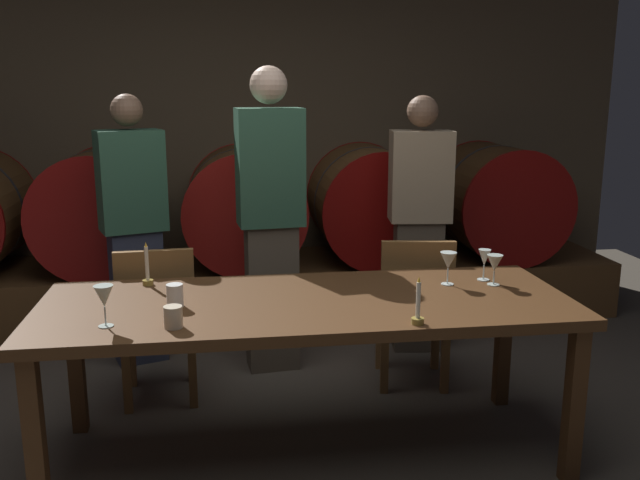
# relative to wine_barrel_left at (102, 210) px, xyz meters

# --- Properties ---
(back_wall) EXTENTS (6.14, 0.24, 2.66)m
(back_wall) POSITION_rel_wine_barrel_left_xyz_m (0.99, 0.55, 0.50)
(back_wall) COLOR brown
(back_wall) RESTS_ON ground
(barrel_shelf) EXTENTS (5.52, 0.90, 0.41)m
(barrel_shelf) POSITION_rel_wine_barrel_left_xyz_m (0.99, 0.00, -0.63)
(barrel_shelf) COLOR brown
(barrel_shelf) RESTS_ON ground
(wine_barrel_left) EXTENTS (0.86, 0.92, 0.86)m
(wine_barrel_left) POSITION_rel_wine_barrel_left_xyz_m (0.00, 0.00, 0.00)
(wine_barrel_left) COLOR brown
(wine_barrel_left) RESTS_ON barrel_shelf
(wine_barrel_center) EXTENTS (0.86, 0.92, 0.86)m
(wine_barrel_center) POSITION_rel_wine_barrel_left_xyz_m (1.00, 0.00, 0.00)
(wine_barrel_center) COLOR brown
(wine_barrel_center) RESTS_ON barrel_shelf
(wine_barrel_right) EXTENTS (0.86, 0.92, 0.86)m
(wine_barrel_right) POSITION_rel_wine_barrel_left_xyz_m (1.95, 0.00, 0.00)
(wine_barrel_right) COLOR brown
(wine_barrel_right) RESTS_ON barrel_shelf
(wine_barrel_far_right) EXTENTS (0.86, 0.92, 0.86)m
(wine_barrel_far_right) POSITION_rel_wine_barrel_left_xyz_m (2.94, 0.00, 0.00)
(wine_barrel_far_right) COLOR #513319
(wine_barrel_far_right) RESTS_ON barrel_shelf
(dining_table) EXTENTS (2.37, 0.88, 0.76)m
(dining_table) POSITION_rel_wine_barrel_left_xyz_m (1.22, -2.05, -0.14)
(dining_table) COLOR #4C2D16
(dining_table) RESTS_ON ground
(chair_left) EXTENTS (0.42, 0.42, 0.88)m
(chair_left) POSITION_rel_wine_barrel_left_xyz_m (0.49, -1.40, -0.34)
(chair_left) COLOR brown
(chair_left) RESTS_ON ground
(chair_right) EXTENTS (0.45, 0.45, 0.88)m
(chair_right) POSITION_rel_wine_barrel_left_xyz_m (1.91, -1.39, -0.34)
(chair_right) COLOR brown
(chair_right) RESTS_ON ground
(guest_left) EXTENTS (0.44, 0.35, 1.65)m
(guest_left) POSITION_rel_wine_barrel_left_xyz_m (0.31, -0.77, 0.01)
(guest_left) COLOR #33384C
(guest_left) RESTS_ON ground
(guest_center) EXTENTS (0.40, 0.28, 1.81)m
(guest_center) POSITION_rel_wine_barrel_left_xyz_m (1.13, -1.00, 0.10)
(guest_center) COLOR brown
(guest_center) RESTS_ON ground
(guest_right) EXTENTS (0.41, 0.28, 1.64)m
(guest_right) POSITION_rel_wine_barrel_left_xyz_m (2.09, -0.82, 0.00)
(guest_right) COLOR brown
(guest_right) RESTS_ON ground
(candle_left) EXTENTS (0.05, 0.05, 0.21)m
(candle_left) POSITION_rel_wine_barrel_left_xyz_m (0.49, -1.72, -0.01)
(candle_left) COLOR olive
(candle_left) RESTS_ON dining_table
(candle_right) EXTENTS (0.05, 0.05, 0.20)m
(candle_right) POSITION_rel_wine_barrel_left_xyz_m (1.62, -2.43, -0.02)
(candle_right) COLOR olive
(candle_right) RESTS_ON dining_table
(wine_glass_far_left) EXTENTS (0.08, 0.08, 0.17)m
(wine_glass_far_left) POSITION_rel_wine_barrel_left_xyz_m (0.39, -2.29, 0.05)
(wine_glass_far_left) COLOR silver
(wine_glass_far_left) RESTS_ON dining_table
(wine_glass_center_left) EXTENTS (0.08, 0.08, 0.16)m
(wine_glass_center_left) POSITION_rel_wine_barrel_left_xyz_m (1.92, -1.91, 0.04)
(wine_glass_center_left) COLOR silver
(wine_glass_center_left) RESTS_ON dining_table
(wine_glass_center_right) EXTENTS (0.06, 0.06, 0.15)m
(wine_glass_center_right) POSITION_rel_wine_barrel_left_xyz_m (2.12, -1.86, 0.03)
(wine_glass_center_right) COLOR silver
(wine_glass_center_right) RESTS_ON dining_table
(wine_glass_far_right) EXTENTS (0.08, 0.08, 0.15)m
(wine_glass_far_right) POSITION_rel_wine_barrel_left_xyz_m (2.14, -1.95, 0.03)
(wine_glass_far_right) COLOR silver
(wine_glass_far_right) RESTS_ON dining_table
(cup_left) EXTENTS (0.07, 0.07, 0.10)m
(cup_left) POSITION_rel_wine_barrel_left_xyz_m (0.64, -2.07, -0.02)
(cup_left) COLOR white
(cup_left) RESTS_ON dining_table
(cup_right) EXTENTS (0.07, 0.07, 0.09)m
(cup_right) POSITION_rel_wine_barrel_left_xyz_m (0.65, -2.34, -0.03)
(cup_right) COLOR beige
(cup_right) RESTS_ON dining_table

